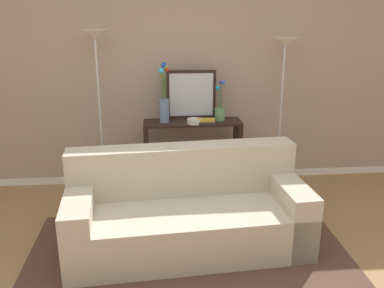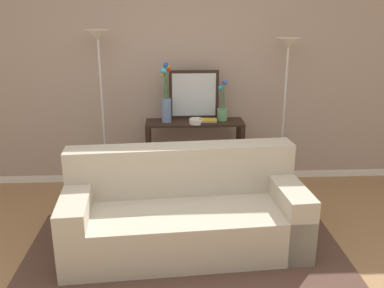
{
  "view_description": "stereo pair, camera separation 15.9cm",
  "coord_description": "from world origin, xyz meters",
  "px_view_note": "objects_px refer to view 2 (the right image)",
  "views": [
    {
      "loc": [
        -0.21,
        -2.75,
        2.1
      ],
      "look_at": [
        0.15,
        1.25,
        0.79
      ],
      "focal_mm": 39.57,
      "sensor_mm": 36.0,
      "label": 1
    },
    {
      "loc": [
        -0.05,
        -2.76,
        2.1
      ],
      "look_at": [
        0.15,
        1.25,
        0.79
      ],
      "focal_mm": 39.57,
      "sensor_mm": 36.0,
      "label": 2
    }
  ],
  "objects_px": {
    "floor_lamp_left": "(100,68)",
    "vase_short_flowers": "(223,110)",
    "floor_lamp_right": "(287,73)",
    "wall_mirror": "(194,95)",
    "fruit_bowl": "(196,121)",
    "couch": "(184,214)",
    "book_stack": "(208,121)",
    "vase_tall_flowers": "(166,101)",
    "console_table": "(195,145)",
    "book_row_under_console": "(170,186)"
  },
  "relations": [
    {
      "from": "floor_lamp_left",
      "to": "vase_short_flowers",
      "type": "height_order",
      "value": "floor_lamp_left"
    },
    {
      "from": "floor_lamp_right",
      "to": "vase_short_flowers",
      "type": "bearing_deg",
      "value": 176.22
    },
    {
      "from": "wall_mirror",
      "to": "fruit_bowl",
      "type": "bearing_deg",
      "value": -86.26
    },
    {
      "from": "couch",
      "to": "fruit_bowl",
      "type": "bearing_deg",
      "value": 80.96
    },
    {
      "from": "couch",
      "to": "book_stack",
      "type": "bearing_deg",
      "value": 74.89
    },
    {
      "from": "wall_mirror",
      "to": "book_stack",
      "type": "distance_m",
      "value": 0.37
    },
    {
      "from": "vase_tall_flowers",
      "to": "fruit_bowl",
      "type": "xyz_separation_m",
      "value": [
        0.33,
        -0.09,
        -0.21
      ]
    },
    {
      "from": "wall_mirror",
      "to": "vase_tall_flowers",
      "type": "xyz_separation_m",
      "value": [
        -0.32,
        -0.15,
        -0.04
      ]
    },
    {
      "from": "floor_lamp_left",
      "to": "couch",
      "type": "bearing_deg",
      "value": -54.44
    },
    {
      "from": "floor_lamp_left",
      "to": "vase_tall_flowers",
      "type": "distance_m",
      "value": 0.8
    },
    {
      "from": "vase_tall_flowers",
      "to": "book_stack",
      "type": "relative_size",
      "value": 3.12
    },
    {
      "from": "console_table",
      "to": "book_stack",
      "type": "height_order",
      "value": "book_stack"
    },
    {
      "from": "floor_lamp_left",
      "to": "fruit_bowl",
      "type": "bearing_deg",
      "value": -4.56
    },
    {
      "from": "floor_lamp_right",
      "to": "book_row_under_console",
      "type": "distance_m",
      "value": 1.87
    },
    {
      "from": "couch",
      "to": "floor_lamp_left",
      "type": "height_order",
      "value": "floor_lamp_left"
    },
    {
      "from": "vase_tall_flowers",
      "to": "book_row_under_console",
      "type": "height_order",
      "value": "vase_tall_flowers"
    },
    {
      "from": "couch",
      "to": "fruit_bowl",
      "type": "distance_m",
      "value": 1.27
    },
    {
      "from": "couch",
      "to": "console_table",
      "type": "xyz_separation_m",
      "value": [
        0.17,
        1.22,
        0.25
      ]
    },
    {
      "from": "couch",
      "to": "book_stack",
      "type": "relative_size",
      "value": 9.98
    },
    {
      "from": "floor_lamp_right",
      "to": "fruit_bowl",
      "type": "height_order",
      "value": "floor_lamp_right"
    },
    {
      "from": "floor_lamp_right",
      "to": "book_stack",
      "type": "distance_m",
      "value": 1.03
    },
    {
      "from": "console_table",
      "to": "book_stack",
      "type": "relative_size",
      "value": 5.15
    },
    {
      "from": "floor_lamp_left",
      "to": "vase_short_flowers",
      "type": "distance_m",
      "value": 1.44
    },
    {
      "from": "floor_lamp_left",
      "to": "floor_lamp_right",
      "type": "distance_m",
      "value": 2.05
    },
    {
      "from": "vase_tall_flowers",
      "to": "fruit_bowl",
      "type": "bearing_deg",
      "value": -14.77
    },
    {
      "from": "floor_lamp_right",
      "to": "wall_mirror",
      "type": "xyz_separation_m",
      "value": [
        -1.02,
        0.15,
        -0.26
      ]
    },
    {
      "from": "vase_tall_flowers",
      "to": "vase_short_flowers",
      "type": "relative_size",
      "value": 1.45
    },
    {
      "from": "vase_tall_flowers",
      "to": "book_row_under_console",
      "type": "bearing_deg",
      "value": 21.67
    },
    {
      "from": "couch",
      "to": "vase_short_flowers",
      "type": "distance_m",
      "value": 1.5
    },
    {
      "from": "wall_mirror",
      "to": "fruit_bowl",
      "type": "relative_size",
      "value": 3.44
    },
    {
      "from": "floor_lamp_left",
      "to": "book_stack",
      "type": "bearing_deg",
      "value": -3.84
    },
    {
      "from": "console_table",
      "to": "floor_lamp_left",
      "type": "bearing_deg",
      "value": -179.19
    },
    {
      "from": "floor_lamp_left",
      "to": "floor_lamp_right",
      "type": "xyz_separation_m",
      "value": [
        2.05,
        -0.0,
        -0.07
      ]
    },
    {
      "from": "vase_short_flowers",
      "to": "book_stack",
      "type": "xyz_separation_m",
      "value": [
        -0.18,
        -0.12,
        -0.1
      ]
    },
    {
      "from": "vase_short_flowers",
      "to": "book_stack",
      "type": "relative_size",
      "value": 2.15
    },
    {
      "from": "wall_mirror",
      "to": "book_row_under_console",
      "type": "height_order",
      "value": "wall_mirror"
    },
    {
      "from": "console_table",
      "to": "vase_tall_flowers",
      "type": "xyz_separation_m",
      "value": [
        -0.32,
        -0.01,
        0.52
      ]
    },
    {
      "from": "console_table",
      "to": "vase_short_flowers",
      "type": "bearing_deg",
      "value": 5.66
    },
    {
      "from": "floor_lamp_right",
      "to": "wall_mirror",
      "type": "height_order",
      "value": "floor_lamp_right"
    },
    {
      "from": "floor_lamp_left",
      "to": "vase_tall_flowers",
      "type": "bearing_deg",
      "value": 0.38
    },
    {
      "from": "floor_lamp_left",
      "to": "wall_mirror",
      "type": "bearing_deg",
      "value": 8.32
    },
    {
      "from": "fruit_bowl",
      "to": "book_stack",
      "type": "height_order",
      "value": "fruit_bowl"
    },
    {
      "from": "couch",
      "to": "floor_lamp_right",
      "type": "height_order",
      "value": "floor_lamp_right"
    },
    {
      "from": "console_table",
      "to": "floor_lamp_left",
      "type": "height_order",
      "value": "floor_lamp_left"
    },
    {
      "from": "book_stack",
      "to": "book_row_under_console",
      "type": "height_order",
      "value": "book_stack"
    },
    {
      "from": "console_table",
      "to": "vase_tall_flowers",
      "type": "relative_size",
      "value": 1.65
    },
    {
      "from": "couch",
      "to": "floor_lamp_right",
      "type": "bearing_deg",
      "value": 45.56
    },
    {
      "from": "book_row_under_console",
      "to": "couch",
      "type": "bearing_deg",
      "value": -83.95
    },
    {
      "from": "wall_mirror",
      "to": "vase_short_flowers",
      "type": "relative_size",
      "value": 1.23
    },
    {
      "from": "floor_lamp_left",
      "to": "book_stack",
      "type": "xyz_separation_m",
      "value": [
        1.17,
        -0.08,
        -0.59
      ]
    }
  ]
}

